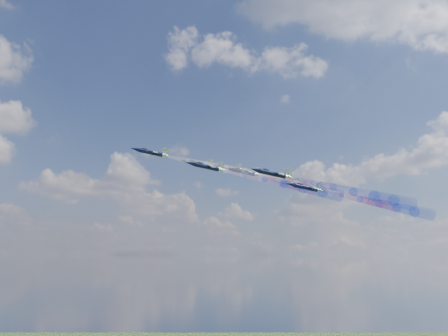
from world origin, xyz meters
TOP-DOWN VIEW (x-y plane):
  - jet_lead at (-23.82, -9.88)m, footprint 13.42×12.39m
  - trail_lead at (-4.91, -18.12)m, footprint 31.16×16.76m
  - jet_inner_left at (-15.86, -25.11)m, footprint 13.42×12.39m
  - trail_inner_left at (3.04, -33.35)m, footprint 31.16×16.76m
  - jet_inner_right at (-5.70, -5.62)m, footprint 13.42×12.39m
  - trail_inner_right at (13.20, -13.86)m, footprint 31.16×16.76m
  - jet_outer_left at (-8.12, -41.67)m, footprint 13.42×12.39m
  - trail_outer_left at (10.79, -49.91)m, footprint 31.16×16.76m
  - jet_center_third at (-0.21, -20.44)m, footprint 13.42×12.39m
  - trail_center_third at (18.69, -28.68)m, footprint 31.16×16.76m
  - jet_outer_right at (8.70, -0.59)m, footprint 13.42×12.39m
  - trail_outer_right at (27.60, -8.83)m, footprint 31.16×16.76m
  - jet_rear_left at (7.90, -36.40)m, footprint 13.42×12.39m
  - trail_rear_left at (26.81, -44.64)m, footprint 31.16×16.76m
  - jet_rear_right at (18.11, -17.27)m, footprint 13.42×12.39m
  - trail_rear_right at (37.01, -25.51)m, footprint 31.16×16.76m

SIDE VIEW (x-z plane):
  - trail_rear_left at x=26.81m, z-range 155.07..164.86m
  - trail_outer_left at x=10.79m, z-range 156.66..166.45m
  - jet_rear_left at x=7.90m, z-range 160.62..166.71m
  - trail_rear_right at x=37.01m, z-range 159.40..169.20m
  - trail_inner_left at x=3.04m, z-range 159.81..169.60m
  - jet_outer_left at x=-8.12m, z-range 162.22..168.31m
  - trail_center_third at x=18.69m, z-range 160.51..170.30m
  - jet_rear_right at x=18.11m, z-range 164.96..171.05m
  - jet_inner_left at x=-15.86m, z-range 165.36..171.45m
  - jet_center_third at x=-0.21m, z-range 166.07..172.15m
  - trail_inner_right at x=13.20m, z-range 164.31..174.10m
  - trail_lead at x=-4.91m, z-range 165.01..174.80m
  - trail_outer_right at x=27.60m, z-range 165.14..174.93m
  - jet_inner_right at x=-5.70m, z-range 169.86..175.95m
  - jet_lead at x=-23.82m, z-range 170.57..176.66m
  - jet_outer_right at x=8.70m, z-range 170.70..176.79m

